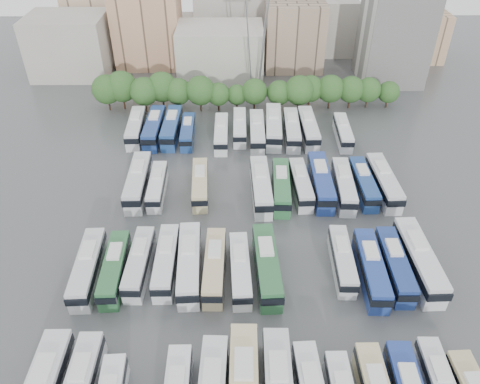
{
  "coord_description": "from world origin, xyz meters",
  "views": [
    {
      "loc": [
        -2.2,
        -48.85,
        45.82
      ],
      "look_at": [
        -1.75,
        8.41,
        3.0
      ],
      "focal_mm": 35.0,
      "sensor_mm": 36.0,
      "label": 1
    }
  ],
  "objects_px": {
    "bus_r1_s10": "(342,260)",
    "bus_r2_s7": "(261,186)",
    "bus_r2_s13": "(383,182)",
    "bus_r2_s9": "(301,184)",
    "bus_r3_s6": "(240,127)",
    "bus_r2_s11": "(344,185)",
    "bus_r3_s7": "(257,131)",
    "bus_r3_s12": "(343,132)",
    "bus_r1_s11": "(371,269)",
    "bus_r1_s5": "(215,266)",
    "bus_r3_s8": "(274,126)",
    "bus_r1_s4": "(189,263)",
    "bus_r3_s1": "(154,128)",
    "bus_r1_s7": "(267,265)",
    "bus_r2_s10": "(321,181)",
    "electricity_pylon": "(257,9)",
    "bus_r2_s4": "(200,184)",
    "bus_r3_s10": "(308,128)",
    "apartment_tower": "(396,24)",
    "bus_r1_s13": "(419,260)",
    "bus_r1_s2": "(139,263)",
    "bus_r3_s5": "(221,133)",
    "bus_r2_s8": "(281,186)",
    "bus_r1_s3": "(166,261)",
    "bus_r3_s0": "(136,127)",
    "bus_r3_s3": "(188,131)",
    "bus_r1_s1": "(115,268)",
    "bus_r3_s9": "(292,129)",
    "bus_r1_s0": "(88,268)",
    "bus_r1_s12": "(395,265)",
    "bus_r1_s6": "(240,269)",
    "bus_r2_s1": "(138,181)",
    "bus_r2_s12": "(363,183)"
  },
  "relations": [
    {
      "from": "bus_r1_s10",
      "to": "bus_r2_s7",
      "type": "relative_size",
      "value": 0.85
    },
    {
      "from": "bus_r1_s10",
      "to": "bus_r2_s13",
      "type": "xyz_separation_m",
      "value": [
        9.81,
        17.27,
        0.27
      ]
    },
    {
      "from": "bus_r2_s9",
      "to": "bus_r3_s6",
      "type": "height_order",
      "value": "bus_r2_s9"
    },
    {
      "from": "bus_r2_s11",
      "to": "bus_r3_s7",
      "type": "xyz_separation_m",
      "value": [
        -13.24,
        17.58,
        0.04
      ]
    },
    {
      "from": "bus_r3_s12",
      "to": "bus_r1_s11",
      "type": "bearing_deg",
      "value": -92.97
    },
    {
      "from": "bus_r1_s5",
      "to": "bus_r3_s8",
      "type": "height_order",
      "value": "bus_r3_s8"
    },
    {
      "from": "bus_r1_s4",
      "to": "bus_r3_s1",
      "type": "bearing_deg",
      "value": 102.13
    },
    {
      "from": "bus_r1_s7",
      "to": "bus_r1_s11",
      "type": "xyz_separation_m",
      "value": [
        13.41,
        -0.59,
        -0.09
      ]
    },
    {
      "from": "bus_r2_s10",
      "to": "bus_r3_s12",
      "type": "xyz_separation_m",
      "value": [
        6.71,
        16.64,
        -0.34
      ]
    },
    {
      "from": "electricity_pylon",
      "to": "bus_r2_s4",
      "type": "distance_m",
      "value": 42.55
    },
    {
      "from": "bus_r1_s7",
      "to": "bus_r1_s10",
      "type": "xyz_separation_m",
      "value": [
        10.05,
        1.21,
        -0.29
      ]
    },
    {
      "from": "bus_r2_s11",
      "to": "bus_r3_s10",
      "type": "bearing_deg",
      "value": 102.93
    },
    {
      "from": "apartment_tower",
      "to": "bus_r1_s13",
      "type": "relative_size",
      "value": 1.89
    },
    {
      "from": "bus_r2_s4",
      "to": "bus_r3_s8",
      "type": "relative_size",
      "value": 0.85
    },
    {
      "from": "bus_r1_s11",
      "to": "bus_r2_s13",
      "type": "height_order",
      "value": "bus_r2_s13"
    },
    {
      "from": "bus_r1_s2",
      "to": "bus_r3_s5",
      "type": "xyz_separation_m",
      "value": [
        9.91,
        33.95,
        0.02
      ]
    },
    {
      "from": "bus_r2_s8",
      "to": "bus_r3_s8",
      "type": "bearing_deg",
      "value": 92.52
    },
    {
      "from": "bus_r1_s3",
      "to": "bus_r3_s10",
      "type": "height_order",
      "value": "bus_r3_s10"
    },
    {
      "from": "bus_r1_s7",
      "to": "bus_r3_s1",
      "type": "xyz_separation_m",
      "value": [
        -19.7,
        36.69,
        -0.0
      ]
    },
    {
      "from": "bus_r2_s13",
      "to": "bus_r3_s7",
      "type": "distance_m",
      "value": 25.96
    },
    {
      "from": "apartment_tower",
      "to": "bus_r1_s3",
      "type": "height_order",
      "value": "apartment_tower"
    },
    {
      "from": "bus_r2_s7",
      "to": "bus_r3_s5",
      "type": "relative_size",
      "value": 1.14
    },
    {
      "from": "bus_r3_s0",
      "to": "bus_r1_s11",
      "type": "bearing_deg",
      "value": -48.31
    },
    {
      "from": "bus_r1_s4",
      "to": "bus_r1_s10",
      "type": "distance_m",
      "value": 20.14
    },
    {
      "from": "bus_r1_s7",
      "to": "bus_r3_s3",
      "type": "bearing_deg",
      "value": 107.41
    },
    {
      "from": "bus_r3_s6",
      "to": "bus_r3_s8",
      "type": "bearing_deg",
      "value": -4.1
    },
    {
      "from": "bus_r1_s1",
      "to": "bus_r3_s9",
      "type": "height_order",
      "value": "bus_r3_s9"
    },
    {
      "from": "bus_r1_s1",
      "to": "bus_r2_s13",
      "type": "height_order",
      "value": "bus_r2_s13"
    },
    {
      "from": "bus_r3_s5",
      "to": "bus_r1_s0",
      "type": "bearing_deg",
      "value": -115.31
    },
    {
      "from": "bus_r1_s10",
      "to": "bus_r2_s11",
      "type": "distance_m",
      "value": 16.78
    },
    {
      "from": "bus_r1_s2",
      "to": "bus_r1_s3",
      "type": "distance_m",
      "value": 3.51
    },
    {
      "from": "bus_r1_s3",
      "to": "bus_r2_s8",
      "type": "distance_m",
      "value": 23.25
    },
    {
      "from": "bus_r1_s7",
      "to": "bus_r3_s12",
      "type": "relative_size",
      "value": 1.18
    },
    {
      "from": "bus_r1_s12",
      "to": "bus_r3_s0",
      "type": "relative_size",
      "value": 0.97
    },
    {
      "from": "bus_r2_s9",
      "to": "bus_r2_s11",
      "type": "bearing_deg",
      "value": -8.05
    },
    {
      "from": "bus_r1_s13",
      "to": "bus_r3_s6",
      "type": "relative_size",
      "value": 1.21
    },
    {
      "from": "bus_r1_s2",
      "to": "bus_r1_s6",
      "type": "xyz_separation_m",
      "value": [
        13.21,
        -1.26,
        -0.01
      ]
    },
    {
      "from": "bus_r2_s1",
      "to": "bus_r2_s11",
      "type": "relative_size",
      "value": 1.08
    },
    {
      "from": "bus_r3_s10",
      "to": "bus_r1_s6",
      "type": "bearing_deg",
      "value": -111.11
    },
    {
      "from": "bus_r1_s6",
      "to": "bus_r3_s10",
      "type": "xyz_separation_m",
      "value": [
        13.4,
        36.81,
        0.21
      ]
    },
    {
      "from": "bus_r2_s12",
      "to": "bus_r3_s3",
      "type": "bearing_deg",
      "value": 148.26
    },
    {
      "from": "bus_r1_s11",
      "to": "bus_r1_s3",
      "type": "bearing_deg",
      "value": 178.15
    },
    {
      "from": "bus_r1_s7",
      "to": "bus_r3_s12",
      "type": "bearing_deg",
      "value": 62.15
    },
    {
      "from": "bus_r2_s4",
      "to": "bus_r3_s7",
      "type": "distance_m",
      "value": 19.48
    },
    {
      "from": "bus_r2_s12",
      "to": "bus_r3_s5",
      "type": "relative_size",
      "value": 1.02
    },
    {
      "from": "bus_r2_s1",
      "to": "bus_r2_s10",
      "type": "relative_size",
      "value": 1.0
    },
    {
      "from": "bus_r1_s3",
      "to": "bus_r1_s5",
      "type": "distance_m",
      "value": 6.46
    },
    {
      "from": "apartment_tower",
      "to": "bus_r1_s0",
      "type": "distance_m",
      "value": 85.63
    },
    {
      "from": "bus_r3_s12",
      "to": "bus_r1_s5",
      "type": "bearing_deg",
      "value": -121.53
    },
    {
      "from": "bus_r1_s6",
      "to": "bus_r1_s12",
      "type": "relative_size",
      "value": 0.95
    }
  ]
}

